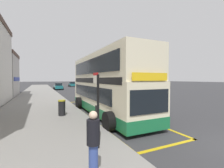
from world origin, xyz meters
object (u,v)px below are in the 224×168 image
Objects in this scene: double_decker_bus at (106,86)px; bus_stop_sign at (97,104)px; litter_bin at (62,108)px; parked_car_teal_behind at (72,84)px; pedestrian_waiting_near_sign at (93,141)px; parked_car_teal_distant at (58,86)px.

double_decker_bus reaches higher than bus_stop_sign.
double_decker_bus is at bearing -3.47° from litter_bin.
double_decker_bus reaches higher than parked_car_teal_behind.
double_decker_bus is 6.01m from bus_stop_sign.
bus_stop_sign reaches higher than pedestrian_waiting_near_sign.
litter_bin is at bearing 89.11° from pedestrian_waiting_near_sign.
litter_bin is at bearing -92.65° from parked_car_teal_distant.
parked_car_teal_behind reaches higher than litter_bin.
double_decker_bus is 42.47m from parked_car_teal_behind.
parked_car_teal_distant is 2.51× the size of pedestrian_waiting_near_sign.
parked_car_teal_distant is at bearing -115.48° from parked_car_teal_behind.
parked_car_teal_behind is 2.51× the size of pedestrian_waiting_near_sign.
pedestrian_waiting_near_sign is at bearing -101.89° from parked_car_teal_behind.
parked_car_teal_behind is at bearing 78.50° from litter_bin.
parked_car_teal_behind is at bearing 80.46° from bus_stop_sign.
double_decker_bus is 2.47× the size of parked_car_teal_behind.
bus_stop_sign is at bearing -101.44° from parked_car_teal_behind.
parked_car_teal_distant is 3.97× the size of litter_bin.
double_decker_bus reaches higher than parked_car_teal_distant.
double_decker_bus is 2.47× the size of parked_car_teal_distant.
bus_stop_sign is 0.65× the size of parked_car_teal_distant.
bus_stop_sign is 5.73m from litter_bin.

